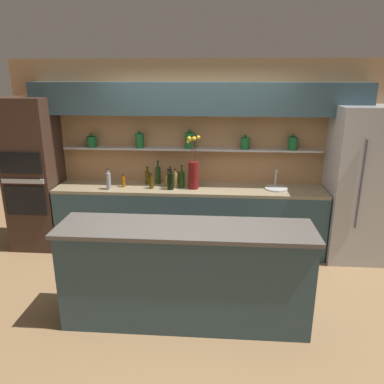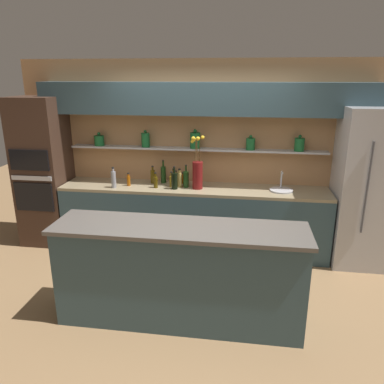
# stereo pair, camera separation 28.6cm
# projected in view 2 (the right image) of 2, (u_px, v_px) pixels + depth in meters

# --- Properties ---
(ground_plane) EXTENTS (12.00, 12.00, 0.00)m
(ground_plane) POSITION_uv_depth(u_px,v_px,m) (186.00, 297.00, 4.20)
(ground_plane) COLOR olive
(back_wall_unit) EXTENTS (5.20, 0.44, 2.60)m
(back_wall_unit) POSITION_uv_depth(u_px,v_px,m) (203.00, 138.00, 5.18)
(back_wall_unit) COLOR tan
(back_wall_unit) RESTS_ON ground_plane
(back_counter_unit) EXTENTS (3.66, 0.62, 0.92)m
(back_counter_unit) POSITION_uv_depth(u_px,v_px,m) (193.00, 219.00, 5.25)
(back_counter_unit) COLOR #334C56
(back_counter_unit) RESTS_ON ground_plane
(island_counter) EXTENTS (2.44, 0.61, 1.02)m
(island_counter) POSITION_uv_depth(u_px,v_px,m) (180.00, 274.00, 3.68)
(island_counter) COLOR #334C56
(island_counter) RESTS_ON ground_plane
(refrigerator) EXTENTS (0.85, 0.73, 2.03)m
(refrigerator) POSITION_uv_depth(u_px,v_px,m) (370.00, 188.00, 4.73)
(refrigerator) COLOR #B7B7BC
(refrigerator) RESTS_ON ground_plane
(oven_tower) EXTENTS (0.66, 0.64, 2.11)m
(oven_tower) POSITION_uv_depth(u_px,v_px,m) (44.00, 172.00, 5.37)
(oven_tower) COLOR #3D281E
(oven_tower) RESTS_ON ground_plane
(flower_vase) EXTENTS (0.18, 0.16, 0.72)m
(flower_vase) POSITION_uv_depth(u_px,v_px,m) (197.00, 172.00, 4.99)
(flower_vase) COLOR maroon
(flower_vase) RESTS_ON back_counter_unit
(sink_fixture) EXTENTS (0.31, 0.31, 0.25)m
(sink_fixture) POSITION_uv_depth(u_px,v_px,m) (281.00, 189.00, 4.95)
(sink_fixture) COLOR #B7B7BC
(sink_fixture) RESTS_ON back_counter_unit
(bottle_oil_0) EXTENTS (0.06, 0.06, 0.21)m
(bottle_oil_0) POSITION_uv_depth(u_px,v_px,m) (174.00, 177.00, 5.30)
(bottle_oil_0) COLOR #47380A
(bottle_oil_0) RESTS_ON back_counter_unit
(bottle_wine_1) EXTENTS (0.08, 0.08, 0.31)m
(bottle_wine_1) POSITION_uv_depth(u_px,v_px,m) (186.00, 179.00, 5.08)
(bottle_wine_1) COLOR #193814
(bottle_wine_1) RESTS_ON back_counter_unit
(bottle_oil_2) EXTENTS (0.06, 0.06, 0.21)m
(bottle_oil_2) POSITION_uv_depth(u_px,v_px,m) (172.00, 181.00, 5.11)
(bottle_oil_2) COLOR olive
(bottle_oil_2) RESTS_ON back_counter_unit
(bottle_sauce_3) EXTENTS (0.05, 0.05, 0.18)m
(bottle_sauce_3) POSITION_uv_depth(u_px,v_px,m) (129.00, 180.00, 5.17)
(bottle_sauce_3) COLOR #9E4C0A
(bottle_sauce_3) RESTS_ON back_counter_unit
(bottle_oil_4) EXTENTS (0.06, 0.06, 0.21)m
(bottle_oil_4) POSITION_uv_depth(u_px,v_px,m) (156.00, 182.00, 5.07)
(bottle_oil_4) COLOR #47380A
(bottle_oil_4) RESTS_ON back_counter_unit
(bottle_oil_5) EXTENTS (0.06, 0.06, 0.21)m
(bottle_oil_5) POSITION_uv_depth(u_px,v_px,m) (176.00, 180.00, 5.17)
(bottle_oil_5) COLOR brown
(bottle_oil_5) RESTS_ON back_counter_unit
(bottle_spirit_6) EXTENTS (0.07, 0.07, 0.25)m
(bottle_spirit_6) POSITION_uv_depth(u_px,v_px,m) (180.00, 179.00, 5.10)
(bottle_spirit_6) COLOR tan
(bottle_spirit_6) RESTS_ON back_counter_unit
(bottle_wine_7) EXTENTS (0.07, 0.07, 0.33)m
(bottle_wine_7) POSITION_uv_depth(u_px,v_px,m) (163.00, 174.00, 5.29)
(bottle_wine_7) COLOR #193814
(bottle_wine_7) RESTS_ON back_counter_unit
(bottle_wine_8) EXTENTS (0.08, 0.08, 0.31)m
(bottle_wine_8) POSITION_uv_depth(u_px,v_px,m) (174.00, 181.00, 5.00)
(bottle_wine_8) COLOR black
(bottle_wine_8) RESTS_ON back_counter_unit
(bottle_sauce_9) EXTENTS (0.05, 0.05, 0.16)m
(bottle_sauce_9) POSITION_uv_depth(u_px,v_px,m) (183.00, 179.00, 5.27)
(bottle_sauce_9) COLOR #9E4C0A
(bottle_sauce_9) RESTS_ON back_counter_unit
(bottle_spirit_10) EXTENTS (0.07, 0.07, 0.28)m
(bottle_spirit_10) POSITION_uv_depth(u_px,v_px,m) (114.00, 179.00, 5.06)
(bottle_spirit_10) COLOR gray
(bottle_spirit_10) RESTS_ON back_counter_unit
(bottle_oil_11) EXTENTS (0.06, 0.06, 0.25)m
(bottle_oil_11) POSITION_uv_depth(u_px,v_px,m) (153.00, 176.00, 5.28)
(bottle_oil_11) COLOR #47380A
(bottle_oil_11) RESTS_ON back_counter_unit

